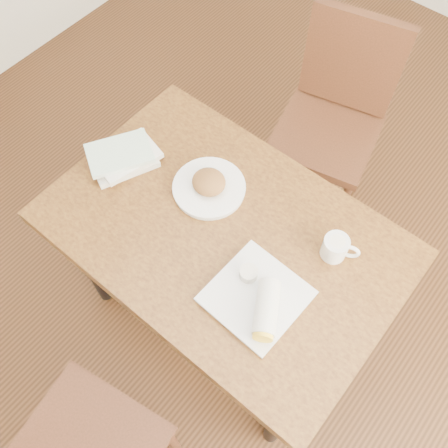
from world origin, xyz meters
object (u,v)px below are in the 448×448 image
Objects in this scene: table at (224,245)px; book_stack at (123,157)px; chair_far at (335,110)px; plate_scone at (209,186)px; coffee_mug at (336,247)px; plate_burrito at (259,300)px.

table is 0.46m from book_stack.
plate_scone is at bearing -94.60° from chair_far.
table is 9.89× the size of coffee_mug.
chair_far is 3.47× the size of plate_burrito.
plate_scone is 2.14× the size of coffee_mug.
chair_far reaches higher than plate_burrito.
table is at bearing -153.37° from coffee_mug.
book_stack is (-0.76, -0.17, -0.01)m from coffee_mug.
plate_burrito reaches higher than table.
plate_scone is at bearing 150.19° from plate_burrito.
plate_scone is (-0.14, 0.09, 0.11)m from table.
book_stack is at bearing -167.81° from coffee_mug.
book_stack is (-0.37, -0.85, 0.23)m from chair_far.
chair_far is at bearing 85.40° from plate_scone.
chair_far reaches higher than plate_scone.
plate_burrito reaches higher than plate_scone.
chair_far is 8.24× the size of coffee_mug.
coffee_mug reaches higher than table.
book_stack is at bearing -161.97° from plate_scone.
plate_burrito is at bearing -27.59° from table.
plate_burrito reaches higher than book_stack.
chair_far is (-0.08, 0.85, -0.11)m from table.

